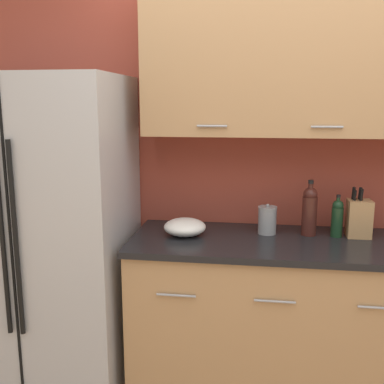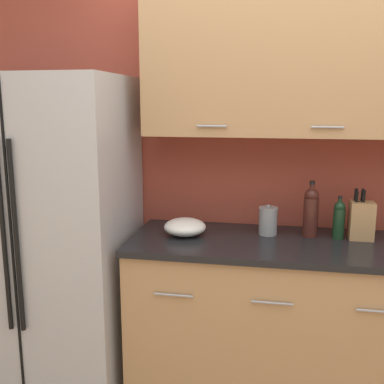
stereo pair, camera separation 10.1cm
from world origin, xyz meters
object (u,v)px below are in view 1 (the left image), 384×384
refrigerator (45,236)px  knife_block (359,218)px  oil_bottle (337,217)px  wine_bottle (310,210)px  mixing_bowl (185,227)px  steel_canister (267,220)px

refrigerator → knife_block: (1.77, 0.16, 0.13)m
oil_bottle → wine_bottle: bearing=175.9°
mixing_bowl → wine_bottle: bearing=8.8°
knife_block → mixing_bowl: knife_block is taller
knife_block → oil_bottle: (-0.12, -0.01, 0.00)m
steel_canister → oil_bottle: bearing=-0.7°
refrigerator → wine_bottle: bearing=6.1°
refrigerator → knife_block: 1.78m
wine_bottle → mixing_bowl: 0.70m
oil_bottle → mixing_bowl: 0.85m
wine_bottle → oil_bottle: wine_bottle is taller
oil_bottle → mixing_bowl: bearing=-173.5°
knife_block → wine_bottle: bearing=-179.3°
oil_bottle → knife_block: bearing=6.8°
knife_block → wine_bottle: 0.27m
wine_bottle → knife_block: bearing=0.7°
steel_canister → refrigerator: bearing=-173.1°
knife_block → mixing_bowl: bearing=-173.5°
refrigerator → mixing_bowl: refrigerator is taller
refrigerator → oil_bottle: (1.65, 0.15, 0.13)m
refrigerator → steel_canister: (1.27, 0.15, 0.10)m
knife_block → wine_bottle: (-0.27, -0.00, 0.04)m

